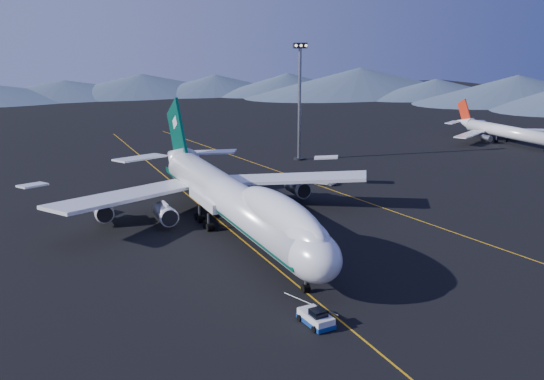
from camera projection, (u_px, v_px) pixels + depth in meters
name	position (u px, v px, depth m)	size (l,w,h in m)	color
ground	(233.00, 232.00, 101.26)	(500.00, 500.00, 0.00)	black
taxiway_line_main	(233.00, 232.00, 101.26)	(0.25, 220.00, 0.01)	#CA8A0B
taxiway_line_side	(354.00, 198.00, 122.02)	(0.25, 200.00, 0.01)	#CA8A0B
boeing_747	(232.00, 198.00, 99.81)	(59.62, 72.43, 19.37)	silver
pushback_tug	(316.00, 319.00, 69.20)	(3.09, 4.99, 2.09)	silver
second_jet	(503.00, 131.00, 182.04)	(35.66, 40.29, 11.46)	silver
service_van	(325.00, 181.00, 132.55)	(2.39, 5.18, 1.44)	white
floodlight_mast	(299.00, 102.00, 154.71)	(3.68, 2.76, 29.77)	black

